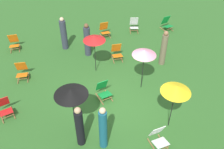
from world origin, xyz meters
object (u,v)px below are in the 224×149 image
(deckchair_5, at_px, (14,43))
(umbrella_3, at_px, (94,38))
(person_0, at_px, (87,41))
(person_2, at_px, (103,129))
(umbrella_1, at_px, (176,89))
(deckchair_7, at_px, (22,71))
(deckchair_3, at_px, (159,138))
(deckchair_8, at_px, (117,52))
(deckchair_0, at_px, (167,24))
(deckchair_4, at_px, (5,108))
(umbrella_0, at_px, (144,53))
(deckchair_6, at_px, (103,90))
(deckchair_1, at_px, (105,30))
(deckchair_2, at_px, (134,25))
(person_1, at_px, (80,127))
(umbrella_2, at_px, (71,92))
(person_4, at_px, (164,49))
(person_3, at_px, (64,34))

(deckchair_5, xyz_separation_m, umbrella_3, (3.86, -2.97, 1.43))
(person_0, height_order, person_2, person_2)
(umbrella_1, height_order, person_0, umbrella_1)
(deckchair_7, distance_m, umbrella_3, 3.69)
(deckchair_3, bearing_deg, deckchair_8, 82.05)
(deckchair_0, height_order, deckchair_4, same)
(deckchair_0, distance_m, umbrella_0, 5.86)
(deckchair_0, relative_size, deckchair_6, 1.00)
(umbrella_3, bearing_deg, person_2, -97.71)
(deckchair_1, bearing_deg, deckchair_4, -140.90)
(deckchair_2, height_order, deckchair_6, same)
(person_1, bearing_deg, umbrella_2, 30.69)
(person_4, bearing_deg, deckchair_2, -111.11)
(deckchair_3, relative_size, umbrella_3, 0.43)
(deckchair_0, bearing_deg, deckchair_6, -149.44)
(deckchair_0, xyz_separation_m, deckchair_6, (-5.01, -4.85, 0.00))
(person_0, bearing_deg, person_3, 24.59)
(deckchair_8, distance_m, person_2, 5.31)
(umbrella_1, bearing_deg, deckchair_7, 141.40)
(deckchair_0, distance_m, deckchair_4, 10.17)
(deckchair_2, height_order, person_4, person_4)
(deckchair_2, bearing_deg, person_3, -154.34)
(umbrella_2, height_order, person_0, umbrella_2)
(deckchair_6, bearing_deg, deckchair_0, 30.75)
(deckchair_1, xyz_separation_m, deckchair_4, (-5.12, -5.02, 0.00))
(umbrella_2, bearing_deg, umbrella_0, 27.09)
(deckchair_6, height_order, person_3, person_3)
(deckchair_2, bearing_deg, deckchair_5, -164.08)
(deckchair_5, relative_size, umbrella_2, 0.41)
(deckchair_3, bearing_deg, person_0, 94.55)
(umbrella_3, bearing_deg, person_1, -108.43)
(deckchair_0, relative_size, person_3, 0.47)
(deckchair_6, height_order, deckchair_7, same)
(person_1, bearing_deg, umbrella_1, -69.23)
(umbrella_1, relative_size, person_1, 1.13)
(deckchair_1, xyz_separation_m, umbrella_0, (0.56, -4.81, 1.48))
(deckchair_3, bearing_deg, deckchair_0, 55.86)
(umbrella_0, bearing_deg, deckchair_1, 96.60)
(deckchair_8, height_order, umbrella_3, umbrella_3)
(deckchair_7, relative_size, umbrella_1, 0.42)
(deckchair_3, relative_size, deckchair_6, 0.98)
(deckchair_3, relative_size, umbrella_1, 0.42)
(deckchair_8, bearing_deg, umbrella_1, -78.31)
(deckchair_5, xyz_separation_m, person_3, (2.65, -0.60, 0.48))
(deckchair_0, height_order, umbrella_1, umbrella_1)
(deckchair_4, relative_size, person_2, 0.47)
(deckchair_4, height_order, umbrella_0, umbrella_0)
(deckchair_4, bearing_deg, umbrella_0, -14.34)
(person_3, bearing_deg, umbrella_0, -9.13)
(umbrella_2, relative_size, person_1, 1.14)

